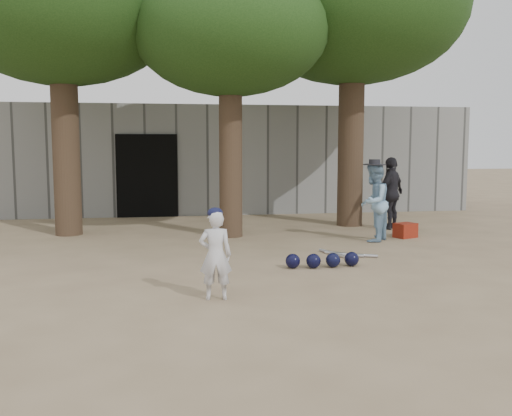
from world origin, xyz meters
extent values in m
plane|color=#937C5E|center=(0.00, 0.00, 0.00)|extent=(70.00, 70.00, 0.00)
imported|color=silver|center=(-0.18, -0.66, 0.56)|extent=(0.42, 0.29, 1.12)
imported|color=#7FA6C5|center=(3.32, 3.13, 0.78)|extent=(0.94, 0.96, 1.56)
imported|color=black|center=(4.34, 4.68, 0.82)|extent=(0.99, 0.93, 1.64)
cube|color=maroon|center=(4.16, 3.46, 0.15)|extent=(0.51, 0.45, 0.30)
cube|color=gray|center=(0.00, 8.00, 1.50)|extent=(16.00, 0.35, 3.00)
cube|color=black|center=(-1.20, 7.80, 1.10)|extent=(1.60, 0.08, 2.20)
cube|color=slate|center=(0.00, 10.50, 1.50)|extent=(16.00, 5.00, 3.00)
sphere|color=black|center=(1.17, 0.93, 0.12)|extent=(0.23, 0.23, 0.23)
sphere|color=black|center=(1.49, 0.89, 0.12)|extent=(0.23, 0.23, 0.23)
sphere|color=black|center=(1.81, 0.90, 0.12)|extent=(0.23, 0.23, 0.23)
sphere|color=black|center=(2.13, 0.94, 0.12)|extent=(0.23, 0.23, 0.23)
cylinder|color=#BABAC1|center=(2.10, 1.90, 0.03)|extent=(0.30, 0.70, 0.06)
cylinder|color=#BABAC1|center=(2.28, 1.78, 0.03)|extent=(0.58, 0.51, 0.06)
cylinder|color=#BABAC1|center=(2.46, 1.66, 0.03)|extent=(0.67, 0.36, 0.06)
cylinder|color=brown|center=(-2.80, 5.00, 2.75)|extent=(0.56, 0.56, 5.50)
ellipsoid|color=#284C19|center=(-2.80, 5.00, 4.70)|extent=(4.80, 4.80, 3.12)
cylinder|color=brown|center=(0.60, 4.20, 2.50)|extent=(0.48, 0.48, 5.00)
ellipsoid|color=#284C19|center=(0.60, 4.20, 4.20)|extent=(4.00, 4.00, 2.60)
cylinder|color=brown|center=(3.60, 5.40, 2.90)|extent=(0.60, 0.60, 5.80)
ellipsoid|color=#284C19|center=(3.60, 5.40, 5.00)|extent=(5.20, 5.20, 3.38)
camera|label=1|loc=(-0.83, -7.58, 1.91)|focal=40.00mm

